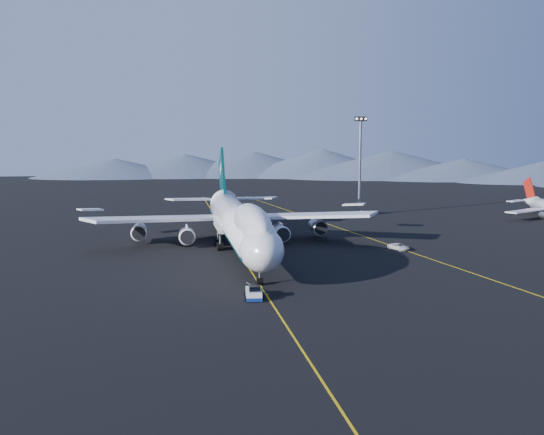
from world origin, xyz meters
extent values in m
plane|color=black|center=(0.00, 0.00, 0.00)|extent=(500.00, 500.00, 0.00)
cube|color=#C4A00B|center=(0.00, 0.00, 0.01)|extent=(0.25, 220.00, 0.01)
cube|color=#C4A00B|center=(30.00, 10.00, 0.01)|extent=(28.08, 198.09, 0.01)
cone|color=#414C64|center=(-40.81, 231.43, 6.00)|extent=(100.00, 100.00, 12.00)
cone|color=#414C64|center=(36.76, 232.11, 6.00)|extent=(100.00, 100.00, 12.00)
cone|color=#414C64|center=(110.33, 207.49, 6.00)|extent=(100.00, 100.00, 12.00)
cone|color=#414C64|center=(171.87, 160.27, 6.00)|extent=(100.00, 100.00, 12.00)
cylinder|color=silver|center=(0.00, 0.00, 5.60)|extent=(6.50, 56.00, 6.50)
ellipsoid|color=silver|center=(0.00, -28.00, 5.60)|extent=(6.50, 10.40, 6.50)
ellipsoid|color=silver|center=(0.00, -18.50, 8.10)|extent=(5.13, 25.16, 5.85)
cube|color=black|center=(0.00, -30.00, 6.80)|extent=(3.60, 1.61, 1.29)
cone|color=silver|center=(0.00, 33.00, 6.40)|extent=(6.50, 12.00, 6.50)
cube|color=#033335|center=(0.00, 1.00, 4.70)|extent=(6.24, 60.00, 1.10)
cube|color=silver|center=(0.00, 5.50, 4.50)|extent=(7.50, 13.00, 1.60)
cube|color=silver|center=(-14.50, 11.50, 5.20)|extent=(30.62, 23.28, 2.83)
cube|color=silver|center=(14.50, 11.50, 5.20)|extent=(30.62, 23.28, 2.83)
cylinder|color=slate|center=(-9.50, 7.50, 2.40)|extent=(2.90, 5.50, 2.90)
cylinder|color=slate|center=(-19.00, 14.00, 2.40)|extent=(2.90, 5.50, 2.90)
cylinder|color=slate|center=(9.50, 7.50, 2.40)|extent=(2.90, 5.50, 2.90)
cylinder|color=slate|center=(19.00, 14.00, 2.40)|extent=(2.90, 5.50, 2.90)
cube|color=#033335|center=(0.00, 32.00, 11.40)|extent=(0.55, 14.11, 15.94)
cube|color=silver|center=(-7.50, 34.50, 6.80)|extent=(12.39, 9.47, 0.98)
cube|color=silver|center=(7.50, 34.50, 6.80)|extent=(12.39, 9.47, 0.98)
cylinder|color=black|center=(0.00, -26.50, 0.55)|extent=(0.90, 1.10, 1.10)
cube|color=silver|center=(-1.98, -33.79, 0.71)|extent=(2.48, 4.34, 1.04)
cube|color=navy|center=(-1.98, -33.79, 0.33)|extent=(2.59, 4.54, 0.47)
cube|color=black|center=(-1.98, -33.79, 1.46)|extent=(1.65, 1.65, 0.85)
cone|color=silver|center=(89.30, 44.32, 3.53)|extent=(3.35, 6.18, 3.35)
cube|color=silver|center=(80.48, 31.97, 2.47)|extent=(14.82, 10.00, 0.31)
cube|color=maroon|center=(89.30, 44.76, 6.88)|extent=(0.31, 6.02, 7.11)
imported|color=silver|center=(30.88, -3.33, 0.63)|extent=(3.74, 5.00, 1.26)
cylinder|color=black|center=(39.83, 48.71, 0.21)|extent=(2.54, 2.54, 0.42)
cylinder|color=slate|center=(39.83, 48.71, 13.22)|extent=(0.74, 0.74, 26.44)
cube|color=black|center=(39.83, 48.71, 26.75)|extent=(3.38, 0.85, 1.27)
camera|label=1|loc=(-13.38, -112.85, 21.57)|focal=40.00mm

